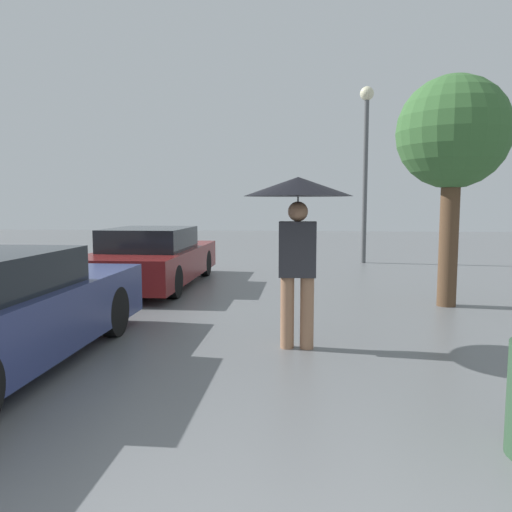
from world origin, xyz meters
TOP-DOWN VIEW (x-y plane):
  - pedestrian at (-0.19, 4.57)m, footprint 1.25×1.25m
  - parked_car_farthest at (-3.24, 8.86)m, footprint 1.80×4.60m
  - tree at (2.27, 7.28)m, footprint 1.81×1.81m
  - street_lamp at (1.60, 13.36)m, footprint 0.39×0.39m

SIDE VIEW (x-z plane):
  - parked_car_farthest at x=-3.24m, z-range -0.03..1.18m
  - pedestrian at x=-0.19m, z-range 0.64..2.65m
  - tree at x=2.27m, z-range 0.91..4.67m
  - street_lamp at x=1.60m, z-range 0.81..5.77m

